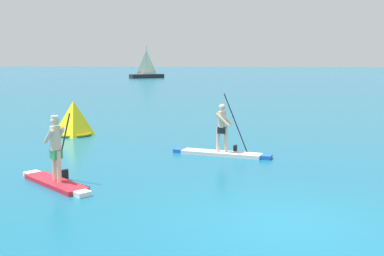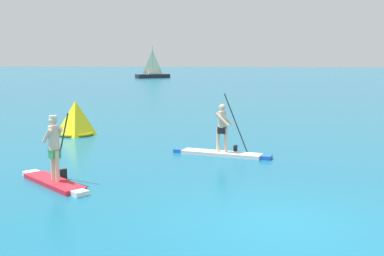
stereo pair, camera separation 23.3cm
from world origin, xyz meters
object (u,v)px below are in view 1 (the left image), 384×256
object	(u,v)px
race_marker_buoy	(74,120)
sailboat_left_horizon	(147,74)
paddleboarder_mid_center	(222,145)
paddleboarder_near_left	(56,169)

from	to	relation	value
race_marker_buoy	sailboat_left_horizon	bearing A→B (deg)	101.91
sailboat_left_horizon	race_marker_buoy	bearing A→B (deg)	-117.65
sailboat_left_horizon	paddleboarder_mid_center	bearing A→B (deg)	-112.85
paddleboarder_near_left	sailboat_left_horizon	xyz separation A→B (m)	(-15.85, 69.67, 0.28)
race_marker_buoy	sailboat_left_horizon	world-z (taller)	sailboat_left_horizon
paddleboarder_mid_center	sailboat_left_horizon	size ratio (longest dim) A/B	0.57
paddleboarder_near_left	paddleboarder_mid_center	bearing A→B (deg)	-93.73
race_marker_buoy	sailboat_left_horizon	size ratio (longest dim) A/B	0.27
paddleboarder_mid_center	race_marker_buoy	xyz separation A→B (m)	(-6.51, 3.19, 0.30)
paddleboarder_mid_center	sailboat_left_horizon	distance (m)	68.22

